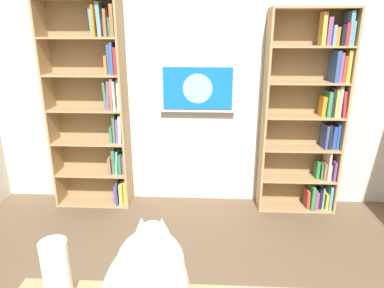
{
  "coord_description": "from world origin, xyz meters",
  "views": [
    {
      "loc": [
        -0.15,
        1.34,
        1.81
      ],
      "look_at": [
        -0.03,
        -1.07,
        1.03
      ],
      "focal_mm": 31.45,
      "sensor_mm": 36.0,
      "label": 1
    }
  ],
  "objects_px": {
    "bookshelf_right": "(97,106)",
    "wall_mounted_tv": "(198,88)",
    "cat": "(147,283)",
    "bookshelf_left": "(313,113)",
    "paper_towel_roll": "(56,270)"
  },
  "relations": [
    {
      "from": "bookshelf_left",
      "to": "bookshelf_right",
      "type": "relative_size",
      "value": 0.96
    },
    {
      "from": "bookshelf_left",
      "to": "cat",
      "type": "bearing_deg",
      "value": 62.36
    },
    {
      "from": "bookshelf_right",
      "to": "paper_towel_roll",
      "type": "height_order",
      "value": "bookshelf_right"
    },
    {
      "from": "bookshelf_left",
      "to": "wall_mounted_tv",
      "type": "relative_size",
      "value": 2.63
    },
    {
      "from": "wall_mounted_tv",
      "to": "cat",
      "type": "height_order",
      "value": "wall_mounted_tv"
    },
    {
      "from": "paper_towel_roll",
      "to": "bookshelf_left",
      "type": "bearing_deg",
      "value": -125.95
    },
    {
      "from": "bookshelf_right",
      "to": "cat",
      "type": "distance_m",
      "value": 2.61
    },
    {
      "from": "bookshelf_left",
      "to": "paper_towel_roll",
      "type": "height_order",
      "value": "bookshelf_left"
    },
    {
      "from": "bookshelf_right",
      "to": "wall_mounted_tv",
      "type": "xyz_separation_m",
      "value": [
        -1.05,
        -0.08,
        0.18
      ]
    },
    {
      "from": "bookshelf_right",
      "to": "wall_mounted_tv",
      "type": "relative_size",
      "value": 2.75
    },
    {
      "from": "wall_mounted_tv",
      "to": "cat",
      "type": "relative_size",
      "value": 1.33
    },
    {
      "from": "bookshelf_left",
      "to": "cat",
      "type": "distance_m",
      "value": 2.73
    },
    {
      "from": "bookshelf_right",
      "to": "cat",
      "type": "height_order",
      "value": "bookshelf_right"
    },
    {
      "from": "bookshelf_left",
      "to": "wall_mounted_tv",
      "type": "height_order",
      "value": "bookshelf_left"
    },
    {
      "from": "bookshelf_right",
      "to": "paper_towel_roll",
      "type": "relative_size",
      "value": 8.21
    }
  ]
}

